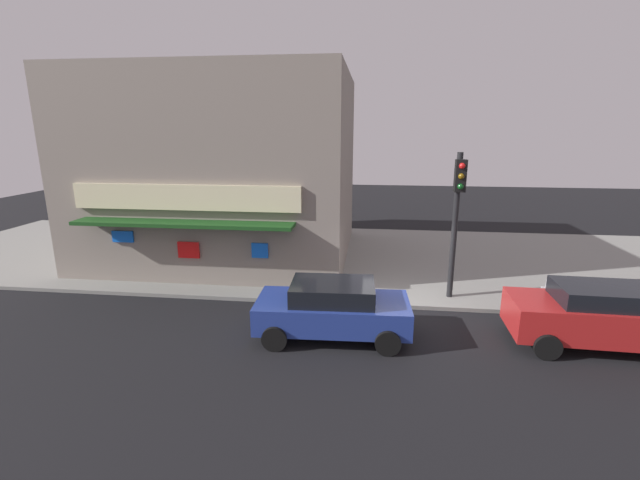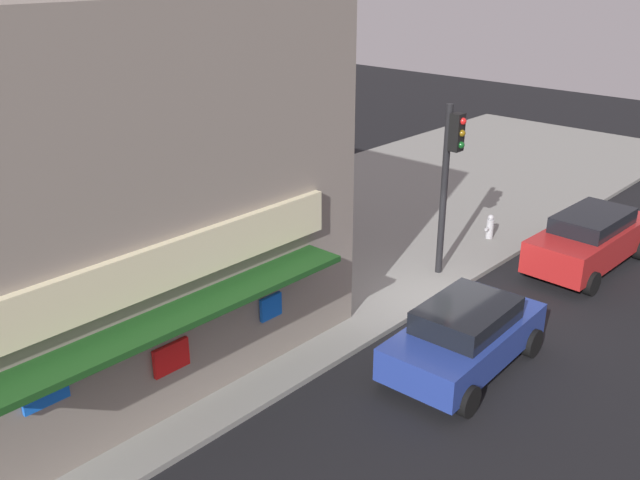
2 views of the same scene
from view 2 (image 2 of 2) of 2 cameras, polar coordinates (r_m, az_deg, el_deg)
name	(u,v)px [view 2 (image 2 of 2)]	position (r m, az deg, el deg)	size (l,w,h in m)	color
ground_plane	(435,306)	(17.72, 9.35, -5.32)	(61.62, 61.62, 0.00)	black
sidewalk	(287,248)	(20.67, -2.70, -0.70)	(41.08, 10.43, 0.13)	gray
corner_building	(38,180)	(15.54, -22.06, 4.56)	(10.23, 9.33, 7.40)	gray
traffic_light	(449,168)	(18.20, 10.53, 5.80)	(0.32, 0.58, 4.58)	black
fire_hydrant	(490,227)	(21.74, 13.72, 1.06)	(0.46, 0.22, 0.75)	#B2B2B7
pedestrian	(203,336)	(14.28, -9.57, -7.77)	(0.53, 0.46, 1.69)	navy
potted_plant_by_doorway	(217,317)	(15.68, -8.44, -6.26)	(0.75, 0.75, 1.00)	gray
parked_car_blue	(465,335)	(14.94, 11.76, -7.63)	(4.06, 2.15, 1.50)	navy
parked_car_red	(590,239)	(20.67, 21.20, 0.10)	(4.62, 2.06, 1.61)	#AD1E1E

